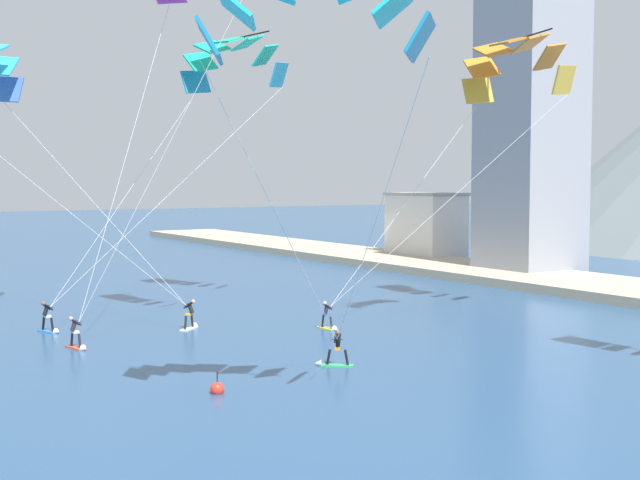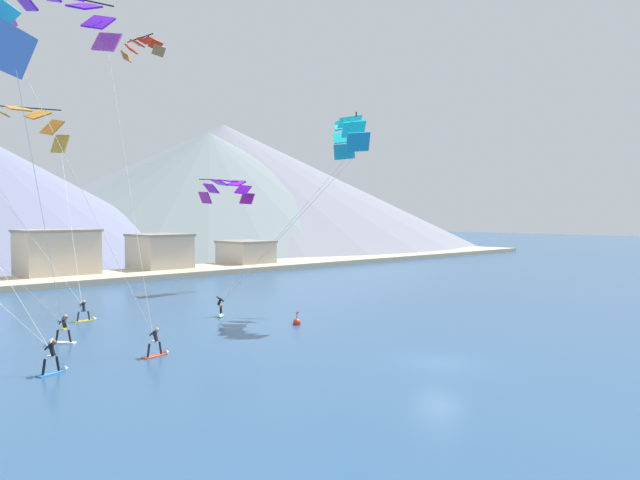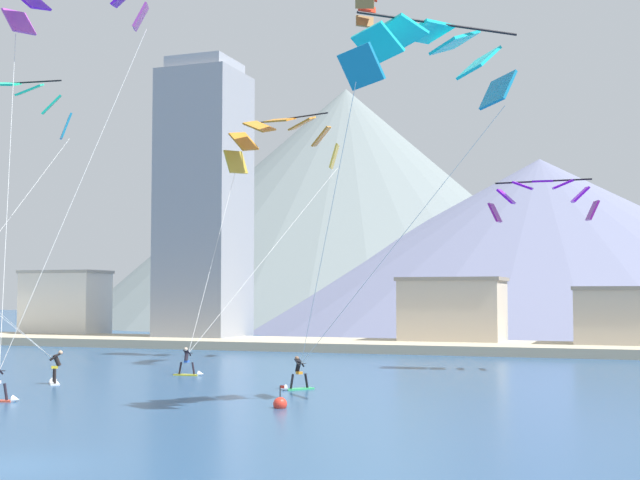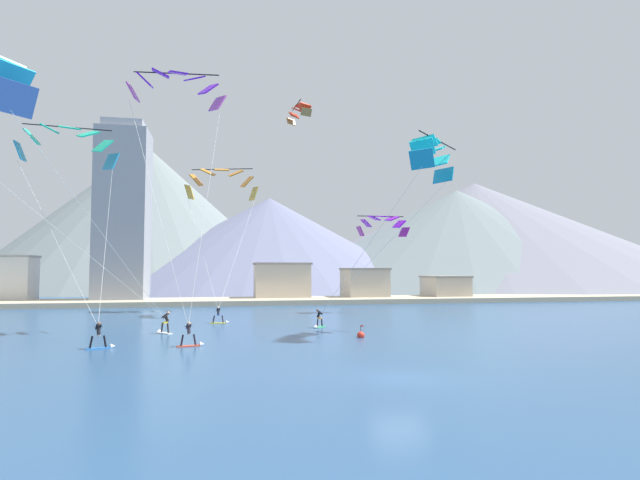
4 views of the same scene
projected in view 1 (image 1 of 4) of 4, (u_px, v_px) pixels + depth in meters
The scene contains 11 objects.
kitesurfer_near_lead at pixel (329, 322), 48.93m from camera, with size 1.76×0.55×1.63m.
kitesurfer_near_trail at pixel (191, 319), 49.23m from camera, with size 1.42×1.59×1.75m.
kitesurfer_mid_center at pixel (49, 322), 48.05m from camera, with size 1.77×0.96×1.77m.
kitesurfer_far_left at pixel (77, 339), 43.36m from camera, with size 1.78×0.72×1.68m.
kitesurfer_far_right at pixel (332, 356), 39.45m from camera, with size 1.39×1.62×1.63m.
parafoil_kite_near_lead at pixel (514, 62), 55.11m from camera, with size 8.69×14.99×15.88m.
parafoil_kite_mid_center at pixel (232, 58), 59.74m from camera, with size 10.11×16.79×16.54m.
parafoil_kite_far_right at pixel (314, 8), 28.87m from camera, with size 10.66×9.36×13.71m.
race_marker_buoy at pixel (217, 389), 34.44m from camera, with size 0.56×0.56×1.02m.
shore_building_quay_west at pixel (426, 226), 90.48m from camera, with size 8.26×4.75×6.88m.
highrise_tower at pixel (531, 124), 75.40m from camera, with size 7.00×7.00×26.24m.
Camera 1 is at (32.97, -1.05, 8.30)m, focal length 50.00 mm.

